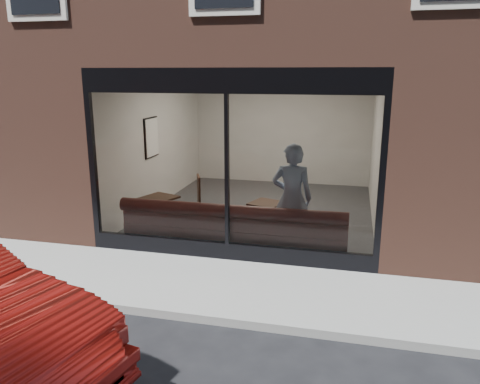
% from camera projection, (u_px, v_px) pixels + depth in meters
% --- Properties ---
extents(ground, '(120.00, 120.00, 0.00)m').
position_uv_depth(ground, '(187.00, 318.00, 6.14)').
color(ground, black).
rests_on(ground, ground).
extents(sidewalk_near, '(40.00, 2.00, 0.01)m').
position_uv_depth(sidewalk_near, '(210.00, 285.00, 7.08)').
color(sidewalk_near, gray).
rests_on(sidewalk_near, ground).
extents(kerb_near, '(40.00, 0.10, 0.12)m').
position_uv_depth(kerb_near, '(186.00, 316.00, 6.08)').
color(kerb_near, gray).
rests_on(kerb_near, ground).
extents(host_building_pier_left, '(2.50, 12.00, 3.20)m').
position_uv_depth(host_building_pier_left, '(159.00, 124.00, 14.12)').
color(host_building_pier_left, brown).
rests_on(host_building_pier_left, ground).
extents(host_building_pier_right, '(2.50, 12.00, 3.20)m').
position_uv_depth(host_building_pier_right, '(421.00, 132.00, 12.42)').
color(host_building_pier_right, brown).
rests_on(host_building_pier_right, ground).
extents(host_building_backfill, '(5.00, 6.00, 3.20)m').
position_uv_depth(host_building_backfill, '(295.00, 118.00, 16.10)').
color(host_building_backfill, brown).
rests_on(host_building_backfill, ground).
extents(cafe_floor, '(6.00, 6.00, 0.00)m').
position_uv_depth(cafe_floor, '(261.00, 210.00, 10.84)').
color(cafe_floor, '#2D2D30').
rests_on(cafe_floor, ground).
extents(cafe_ceiling, '(6.00, 6.00, 0.00)m').
position_uv_depth(cafe_ceiling, '(262.00, 69.00, 10.05)').
color(cafe_ceiling, white).
rests_on(cafe_ceiling, host_building_upper).
extents(cafe_wall_back, '(5.00, 0.00, 5.00)m').
position_uv_depth(cafe_wall_back, '(282.00, 128.00, 13.26)').
color(cafe_wall_back, beige).
rests_on(cafe_wall_back, ground).
extents(cafe_wall_left, '(0.00, 6.00, 6.00)m').
position_uv_depth(cafe_wall_left, '(158.00, 139.00, 11.01)').
color(cafe_wall_left, beige).
rests_on(cafe_wall_left, ground).
extents(cafe_wall_right, '(0.00, 6.00, 6.00)m').
position_uv_depth(cafe_wall_right, '(377.00, 147.00, 9.88)').
color(cafe_wall_right, beige).
rests_on(cafe_wall_right, ground).
extents(storefront_kick, '(5.00, 0.10, 0.30)m').
position_uv_depth(storefront_kick, '(228.00, 251.00, 8.03)').
color(storefront_kick, black).
rests_on(storefront_kick, ground).
extents(storefront_header, '(5.00, 0.10, 0.40)m').
position_uv_depth(storefront_header, '(226.00, 81.00, 7.32)').
color(storefront_header, black).
rests_on(storefront_header, host_building_upper).
extents(storefront_mullion, '(0.06, 0.10, 2.50)m').
position_uv_depth(storefront_mullion, '(227.00, 171.00, 7.68)').
color(storefront_mullion, black).
rests_on(storefront_mullion, storefront_kick).
extents(storefront_glass, '(4.80, 0.00, 4.80)m').
position_uv_depth(storefront_glass, '(227.00, 172.00, 7.65)').
color(storefront_glass, white).
rests_on(storefront_glass, storefront_kick).
extents(banquette, '(4.00, 0.55, 0.45)m').
position_uv_depth(banquette, '(233.00, 239.00, 8.39)').
color(banquette, '#371914').
rests_on(banquette, cafe_floor).
extents(person, '(0.73, 0.50, 1.95)m').
position_uv_depth(person, '(292.00, 198.00, 8.23)').
color(person, '#90A4C4').
rests_on(person, cafe_floor).
extents(cafe_table_left, '(0.77, 0.77, 0.04)m').
position_uv_depth(cafe_table_left, '(159.00, 198.00, 9.16)').
color(cafe_table_left, '#2F1F12').
rests_on(cafe_table_left, cafe_floor).
extents(cafe_table_right, '(0.71, 0.71, 0.04)m').
position_uv_depth(cafe_table_right, '(266.00, 203.00, 8.78)').
color(cafe_table_right, '#2F1F12').
rests_on(cafe_table_right, cafe_floor).
extents(cafe_chair_left, '(0.59, 0.59, 0.04)m').
position_uv_depth(cafe_chair_left, '(191.00, 207.00, 10.29)').
color(cafe_chair_left, '#2F1F12').
rests_on(cafe_chair_left, cafe_floor).
extents(wall_poster, '(0.02, 0.63, 0.84)m').
position_uv_depth(wall_poster, '(152.00, 137.00, 10.60)').
color(wall_poster, white).
rests_on(wall_poster, cafe_wall_left).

